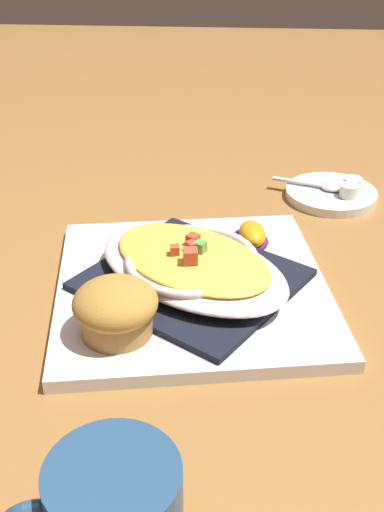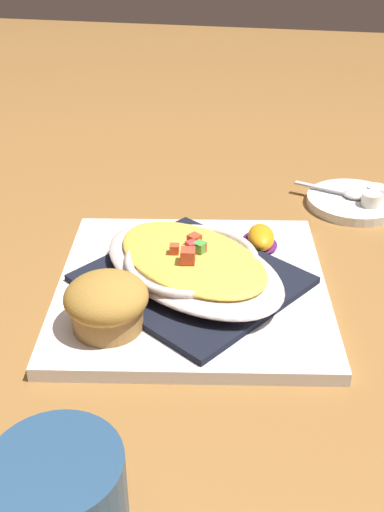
{
  "view_description": "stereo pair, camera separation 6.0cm",
  "coord_description": "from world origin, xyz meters",
  "px_view_note": "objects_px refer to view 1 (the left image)",
  "views": [
    {
      "loc": [
        0.51,
        0.04,
        0.35
      ],
      "look_at": [
        0.0,
        0.0,
        0.04
      ],
      "focal_mm": 43.74,
      "sensor_mm": 36.0,
      "label": 1
    },
    {
      "loc": [
        0.5,
        0.1,
        0.35
      ],
      "look_at": [
        0.0,
        0.0,
        0.04
      ],
      "focal_mm": 43.74,
      "sensor_mm": 36.0,
      "label": 2
    }
  ],
  "objects_px": {
    "square_plate": "(192,288)",
    "muffin": "(116,308)",
    "creamer_cup_0": "(349,191)",
    "gratin_dish": "(192,263)",
    "creamer_saucer": "(331,194)",
    "creamer_cup_1": "(352,184)",
    "spoon": "(325,186)",
    "orange_garnish": "(252,235)"
  },
  "relations": [
    {
      "from": "square_plate",
      "to": "creamer_cup_0",
      "type": "bearing_deg",
      "value": 139.04
    },
    {
      "from": "gratin_dish",
      "to": "creamer_saucer",
      "type": "relative_size",
      "value": 2.09
    },
    {
      "from": "orange_garnish",
      "to": "creamer_cup_0",
      "type": "height_order",
      "value": "orange_garnish"
    },
    {
      "from": "creamer_cup_1",
      "to": "creamer_cup_0",
      "type": "bearing_deg",
      "value": -18.07
    },
    {
      "from": "square_plate",
      "to": "creamer_cup_0",
      "type": "relative_size",
      "value": 10.96
    },
    {
      "from": "creamer_saucer",
      "to": "creamer_cup_1",
      "type": "height_order",
      "value": "creamer_cup_1"
    },
    {
      "from": "creamer_cup_0",
      "to": "creamer_cup_1",
      "type": "bearing_deg",
      "value": 161.93
    },
    {
      "from": "gratin_dish",
      "to": "creamer_saucer",
      "type": "bearing_deg",
      "value": 144.39
    },
    {
      "from": "creamer_saucer",
      "to": "creamer_cup_0",
      "type": "distance_m",
      "value": 0.03
    },
    {
      "from": "square_plate",
      "to": "creamer_saucer",
      "type": "height_order",
      "value": "square_plate"
    },
    {
      "from": "muffin",
      "to": "creamer_saucer",
      "type": "bearing_deg",
      "value": 144.4
    },
    {
      "from": "muffin",
      "to": "creamer_cup_0",
      "type": "bearing_deg",
      "value": 140.5
    },
    {
      "from": "muffin",
      "to": "creamer_cup_0",
      "type": "xyz_separation_m",
      "value": [
        -0.29,
        0.24,
        -0.02
      ]
    },
    {
      "from": "spoon",
      "to": "creamer_cup_1",
      "type": "xyz_separation_m",
      "value": [
        -0.0,
        0.03,
        0.0
      ]
    },
    {
      "from": "gratin_dish",
      "to": "muffin",
      "type": "height_order",
      "value": "same"
    },
    {
      "from": "creamer_saucer",
      "to": "creamer_cup_1",
      "type": "xyz_separation_m",
      "value": [
        -0.0,
        0.03,
        0.01
      ]
    },
    {
      "from": "square_plate",
      "to": "orange_garnish",
      "type": "relative_size",
      "value": 4.43
    },
    {
      "from": "orange_garnish",
      "to": "creamer_cup_0",
      "type": "relative_size",
      "value": 2.47
    },
    {
      "from": "orange_garnish",
      "to": "creamer_saucer",
      "type": "height_order",
      "value": "orange_garnish"
    },
    {
      "from": "creamer_cup_1",
      "to": "orange_garnish",
      "type": "bearing_deg",
      "value": -41.37
    },
    {
      "from": "creamer_cup_0",
      "to": "gratin_dish",
      "type": "bearing_deg",
      "value": -40.95
    },
    {
      "from": "gratin_dish",
      "to": "creamer_cup_1",
      "type": "height_order",
      "value": "gratin_dish"
    },
    {
      "from": "gratin_dish",
      "to": "creamer_saucer",
      "type": "height_order",
      "value": "gratin_dish"
    },
    {
      "from": "creamer_saucer",
      "to": "spoon",
      "type": "distance_m",
      "value": 0.01
    },
    {
      "from": "creamer_saucer",
      "to": "muffin",
      "type": "bearing_deg",
      "value": -35.6
    },
    {
      "from": "spoon",
      "to": "gratin_dish",
      "type": "bearing_deg",
      "value": -34.01
    },
    {
      "from": "orange_garnish",
      "to": "spoon",
      "type": "bearing_deg",
      "value": 146.69
    },
    {
      "from": "gratin_dish",
      "to": "creamer_cup_1",
      "type": "xyz_separation_m",
      "value": [
        -0.23,
        0.19,
        -0.02
      ]
    },
    {
      "from": "orange_garnish",
      "to": "creamer_saucer",
      "type": "bearing_deg",
      "value": 144.16
    },
    {
      "from": "gratin_dish",
      "to": "creamer_cup_0",
      "type": "distance_m",
      "value": 0.28
    },
    {
      "from": "orange_garnish",
      "to": "spoon",
      "type": "height_order",
      "value": "orange_garnish"
    },
    {
      "from": "gratin_dish",
      "to": "spoon",
      "type": "distance_m",
      "value": 0.28
    },
    {
      "from": "square_plate",
      "to": "spoon",
      "type": "relative_size",
      "value": 2.83
    },
    {
      "from": "square_plate",
      "to": "muffin",
      "type": "height_order",
      "value": "muffin"
    },
    {
      "from": "square_plate",
      "to": "orange_garnish",
      "type": "bearing_deg",
      "value": 144.77
    },
    {
      "from": "gratin_dish",
      "to": "creamer_cup_0",
      "type": "xyz_separation_m",
      "value": [
        -0.21,
        0.18,
        -0.02
      ]
    },
    {
      "from": "square_plate",
      "to": "muffin",
      "type": "distance_m",
      "value": 0.11
    },
    {
      "from": "square_plate",
      "to": "creamer_cup_1",
      "type": "xyz_separation_m",
      "value": [
        -0.23,
        0.19,
        0.01
      ]
    },
    {
      "from": "square_plate",
      "to": "orange_garnish",
      "type": "xyz_separation_m",
      "value": [
        -0.08,
        0.06,
        0.02
      ]
    },
    {
      "from": "creamer_saucer",
      "to": "creamer_cup_1",
      "type": "distance_m",
      "value": 0.03
    },
    {
      "from": "muffin",
      "to": "creamer_saucer",
      "type": "relative_size",
      "value": 0.63
    },
    {
      "from": "gratin_dish",
      "to": "muffin",
      "type": "distance_m",
      "value": 0.1
    }
  ]
}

